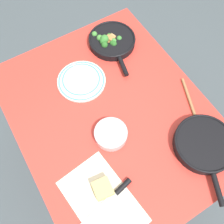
# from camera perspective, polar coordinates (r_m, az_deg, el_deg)

# --- Properties ---
(ground_plane) EXTENTS (14.00, 14.00, 0.00)m
(ground_plane) POSITION_cam_1_polar(r_m,az_deg,el_deg) (1.93, -0.00, -9.83)
(ground_plane) COLOR #424C51
(dining_table_red) EXTENTS (1.17, 0.92, 0.73)m
(dining_table_red) POSITION_cam_1_polar(r_m,az_deg,el_deg) (1.32, -0.00, -1.91)
(dining_table_red) COLOR red
(dining_table_red) RESTS_ON ground_plane
(skillet_broccoli) EXTENTS (0.38, 0.27, 0.08)m
(skillet_broccoli) POSITION_cam_1_polar(r_m,az_deg,el_deg) (1.47, -0.12, 15.97)
(skillet_broccoli) COLOR black
(skillet_broccoli) RESTS_ON dining_table_red
(skillet_eggs) EXTENTS (0.39, 0.28, 0.05)m
(skillet_eggs) POSITION_cam_1_polar(r_m,az_deg,el_deg) (1.23, 20.30, -6.97)
(skillet_eggs) COLOR black
(skillet_eggs) RESTS_ON dining_table_red
(wooden_spoon) EXTENTS (0.35, 0.16, 0.02)m
(wooden_spoon) POSITION_cam_1_polar(r_m,az_deg,el_deg) (1.29, 18.52, -1.06)
(wooden_spoon) COLOR #996B42
(wooden_spoon) RESTS_ON dining_table_red
(parchment_sheet) EXTENTS (0.40, 0.28, 0.00)m
(parchment_sheet) POSITION_cam_1_polar(r_m,az_deg,el_deg) (1.13, -2.23, -19.70)
(parchment_sheet) COLOR silver
(parchment_sheet) RESTS_ON dining_table_red
(grater_knife) EXTENTS (0.09, 0.29, 0.02)m
(grater_knife) POSITION_cam_1_polar(r_m,az_deg,el_deg) (1.12, 0.12, -18.83)
(grater_knife) COLOR silver
(grater_knife) RESTS_ON dining_table_red
(cheese_block) EXTENTS (0.09, 0.08, 0.05)m
(cheese_block) POSITION_cam_1_polar(r_m,az_deg,el_deg) (1.11, -2.10, -17.15)
(cheese_block) COLOR #EACC66
(cheese_block) RESTS_ON dining_table_red
(dinner_plate_stack) EXTENTS (0.26, 0.26, 0.03)m
(dinner_plate_stack) POSITION_cam_1_polar(r_m,az_deg,el_deg) (1.34, -7.02, 7.22)
(dinner_plate_stack) COLOR silver
(dinner_plate_stack) RESTS_ON dining_table_red
(prep_bowl_steel) EXTENTS (0.16, 0.16, 0.05)m
(prep_bowl_steel) POSITION_cam_1_polar(r_m,az_deg,el_deg) (1.17, -0.27, -5.09)
(prep_bowl_steel) COLOR #B7B7BC
(prep_bowl_steel) RESTS_ON dining_table_red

